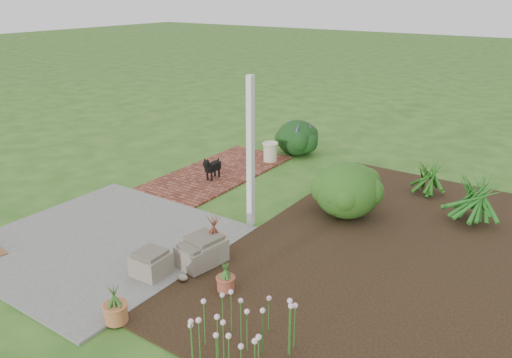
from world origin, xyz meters
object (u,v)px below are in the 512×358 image
Objects in this scene: stone_trough_near at (151,264)px; black_dog at (212,167)px; cream_ceramic_urn at (270,152)px; evergreen_shrub at (347,189)px.

black_dog is at bearing 116.26° from stone_trough_near.
evergreen_shrub is at bearing -32.20° from cream_ceramic_urn.
cream_ceramic_urn is at bearing 76.01° from black_dog.
cream_ceramic_urn is 3.14m from evergreen_shrub.
cream_ceramic_urn is at bearing 104.50° from stone_trough_near.
stone_trough_near is 1.07× the size of cream_ceramic_urn.
evergreen_shrub reaches higher than cream_ceramic_urn.
evergreen_shrub reaches higher than black_dog.
black_dog is 3.00m from evergreen_shrub.
evergreen_shrub is at bearing -2.26° from black_dog.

